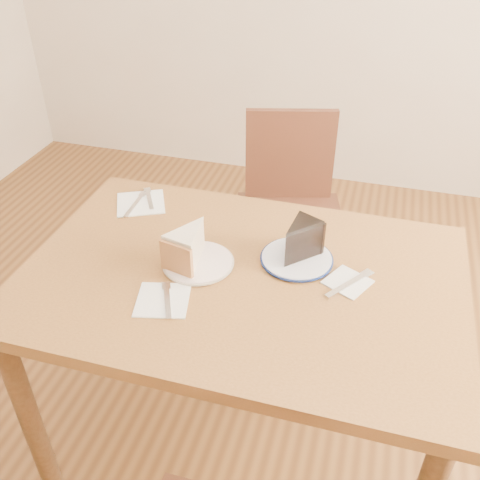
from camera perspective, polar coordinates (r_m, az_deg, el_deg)
The scene contains 14 objects.
ground at distance 2.02m, azimuth 0.14°, elevation -20.37°, with size 4.00×4.00×0.00m, color #442812.
table at distance 1.53m, azimuth 0.18°, elevation -6.47°, with size 1.20×0.80×0.75m.
chair_far at distance 2.22m, azimuth 5.27°, elevation 3.02°, with size 0.53×0.53×0.87m.
plate_cream at distance 1.50m, azimuth -4.49°, elevation -2.42°, with size 0.19×0.19×0.01m, color white.
plate_navy at distance 1.51m, azimuth 6.06°, elevation -2.02°, with size 0.20×0.20×0.01m, color white.
carrot_cake at distance 1.48m, azimuth -5.23°, elevation -0.57°, with size 0.09×0.13×0.09m, color beige, non-canonical shape.
chocolate_cake at distance 1.48m, azimuth 6.19°, elevation -0.34°, with size 0.08×0.12×0.10m, color black, non-canonical shape.
napkin_cream at distance 1.39m, azimuth -8.24°, elevation -6.36°, with size 0.13×0.13×0.00m, color white.
napkin_navy at distance 1.46m, azimuth 11.40°, elevation -4.41°, with size 0.10×0.10×0.00m, color white.
napkin_spare at distance 1.79m, azimuth -10.54°, elevation 3.89°, with size 0.15×0.15×0.00m, color white.
fork_cream at distance 1.38m, azimuth -7.75°, elevation -6.38°, with size 0.01×0.14×0.00m, color silver.
knife_navy at distance 1.45m, azimuth 11.56°, elevation -4.58°, with size 0.02×0.17×0.00m, color silver.
fork_spare at distance 1.80m, azimuth -9.65°, elevation 4.37°, with size 0.01×0.14×0.00m, color white.
knife_spare at distance 1.78m, azimuth -11.13°, elevation 3.76°, with size 0.01×0.16×0.00m, color silver.
Camera 1 is at (0.31, -1.10, 1.67)m, focal length 40.00 mm.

